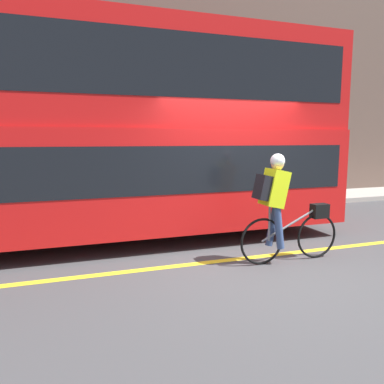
{
  "coord_description": "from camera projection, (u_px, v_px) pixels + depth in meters",
  "views": [
    {
      "loc": [
        -2.69,
        -4.78,
        1.85
      ],
      "look_at": [
        -0.72,
        0.91,
        1.0
      ],
      "focal_mm": 35.0,
      "sensor_mm": 36.0,
      "label": 1
    }
  ],
  "objects": [
    {
      "name": "ground_plane",
      "position": [
        257.0,
        264.0,
        5.6
      ],
      "size": [
        80.0,
        80.0,
        0.0
      ],
      "primitive_type": "plane",
      "color": "#424244"
    },
    {
      "name": "road_center_line",
      "position": [
        248.0,
        258.0,
        5.88
      ],
      "size": [
        50.0,
        0.14,
        0.01
      ],
      "primitive_type": "cube",
      "color": "yellow",
      "rests_on": "ground_plane"
    },
    {
      "name": "sidewalk_curb",
      "position": [
        170.0,
        206.0,
        10.08
      ],
      "size": [
        60.0,
        1.72,
        0.14
      ],
      "color": "#A8A399",
      "rests_on": "ground_plane"
    },
    {
      "name": "building_facade",
      "position": [
        159.0,
        68.0,
        10.49
      ],
      "size": [
        60.0,
        0.3,
        7.67
      ],
      "color": "brown",
      "rests_on": "ground_plane"
    },
    {
      "name": "bus",
      "position": [
        38.0,
        125.0,
        6.26
      ],
      "size": [
        10.78,
        2.42,
        3.78
      ],
      "color": "black",
      "rests_on": "ground_plane"
    },
    {
      "name": "cyclist_on_bike",
      "position": [
        281.0,
        205.0,
        5.55
      ],
      "size": [
        1.68,
        0.32,
        1.65
      ],
      "color": "black",
      "rests_on": "ground_plane"
    },
    {
      "name": "trash_bin",
      "position": [
        167.0,
        189.0,
        9.9
      ],
      "size": [
        0.54,
        0.54,
        0.81
      ],
      "color": "#515156",
      "rests_on": "sidewalk_curb"
    },
    {
      "name": "street_sign_post",
      "position": [
        218.0,
        155.0,
        10.23
      ],
      "size": [
        0.36,
        0.09,
        2.29
      ],
      "color": "#59595B",
      "rests_on": "sidewalk_curb"
    }
  ]
}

